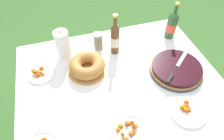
# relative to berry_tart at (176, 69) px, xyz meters

# --- Properties ---
(ground_plane) EXTENTS (16.00, 16.00, 0.00)m
(ground_plane) POSITION_rel_berry_tart_xyz_m (-0.43, 0.01, -0.81)
(ground_plane) COLOR #3D6B2D
(garden_table) EXTENTS (1.45, 1.24, 0.77)m
(garden_table) POSITION_rel_berry_tart_xyz_m (-0.43, 0.01, -0.10)
(garden_table) COLOR brown
(garden_table) RESTS_ON ground_plane
(tablecloth) EXTENTS (1.46, 1.25, 0.10)m
(tablecloth) POSITION_rel_berry_tart_xyz_m (-0.43, 0.01, -0.04)
(tablecloth) COLOR white
(tablecloth) RESTS_ON garden_table
(berry_tart) EXTENTS (0.40, 0.40, 0.06)m
(berry_tart) POSITION_rel_berry_tart_xyz_m (0.00, 0.00, 0.00)
(berry_tart) COLOR #38383D
(berry_tart) RESTS_ON tablecloth
(serving_knife) EXTENTS (0.30, 0.26, 0.01)m
(serving_knife) POSITION_rel_berry_tart_xyz_m (-0.02, -0.02, 0.04)
(serving_knife) COLOR silver
(serving_knife) RESTS_ON berry_tart
(bundt_cake) EXTENTS (0.30, 0.30, 0.10)m
(bundt_cake) POSITION_rel_berry_tart_xyz_m (-0.63, 0.21, 0.02)
(bundt_cake) COLOR tan
(bundt_cake) RESTS_ON tablecloth
(cup_stack) EXTENTS (0.07, 0.07, 0.16)m
(cup_stack) POSITION_rel_berry_tart_xyz_m (-0.50, 0.41, 0.05)
(cup_stack) COLOR beige
(cup_stack) RESTS_ON tablecloth
(cider_bottle_green) EXTENTS (0.09, 0.09, 0.33)m
(cider_bottle_green) POSITION_rel_berry_tart_xyz_m (0.15, 0.39, 0.10)
(cider_bottle_green) COLOR #2D562D
(cider_bottle_green) RESTS_ON tablecloth
(cider_bottle_amber) EXTENTS (0.07, 0.07, 0.35)m
(cider_bottle_amber) POSITION_rel_berry_tart_xyz_m (-0.38, 0.34, 0.11)
(cider_bottle_amber) COLOR brown
(cider_bottle_amber) RESTS_ON tablecloth
(snack_plate_near) EXTENTS (0.21, 0.21, 0.06)m
(snack_plate_near) POSITION_rel_berry_tart_xyz_m (-0.98, 0.26, -0.01)
(snack_plate_near) COLOR white
(snack_plate_near) RESTS_ON tablecloth
(snack_plate_right) EXTENTS (0.23, 0.23, 0.06)m
(snack_plate_right) POSITION_rel_berry_tart_xyz_m (-0.51, -0.35, -0.02)
(snack_plate_right) COLOR white
(snack_plate_right) RESTS_ON tablecloth
(snack_plate_far) EXTENTS (0.24, 0.24, 0.06)m
(snack_plate_far) POSITION_rel_berry_tart_xyz_m (-0.10, -0.33, -0.02)
(snack_plate_far) COLOR white
(snack_plate_far) RESTS_ON tablecloth
(paper_towel_roll) EXTENTS (0.11, 0.11, 0.24)m
(paper_towel_roll) POSITION_rel_berry_tart_xyz_m (-0.77, 0.40, 0.09)
(paper_towel_roll) COLOR white
(paper_towel_roll) RESTS_ON tablecloth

